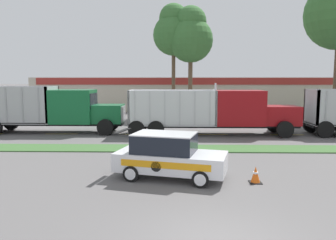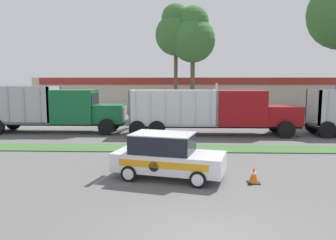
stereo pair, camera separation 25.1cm
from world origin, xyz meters
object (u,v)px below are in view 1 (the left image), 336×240
dump_truck_mid (61,110)px  rally_car (169,156)px  dump_truck_trail (227,112)px  traffic_cone (256,175)px

dump_truck_mid → rally_car: (8.20, -11.13, -0.77)m
dump_truck_mid → rally_car: size_ratio=2.35×
dump_truck_mid → rally_car: dump_truck_mid is taller
dump_truck_trail → dump_truck_mid: bearing=176.5°
dump_truck_mid → dump_truck_trail: dump_truck_trail is taller
rally_car → dump_truck_mid: bearing=126.4°
dump_truck_mid → traffic_cone: size_ratio=17.42×
rally_car → traffic_cone: bearing=-10.1°
traffic_cone → dump_truck_mid: bearing=134.5°
dump_truck_mid → dump_truck_trail: size_ratio=0.92×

